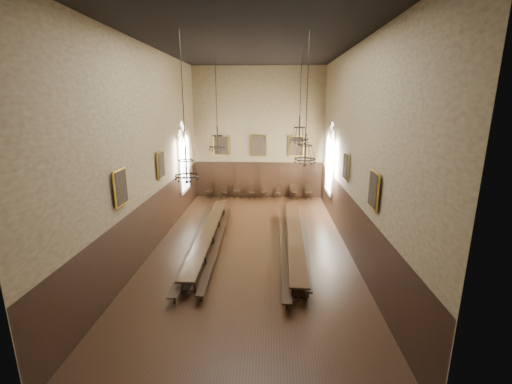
# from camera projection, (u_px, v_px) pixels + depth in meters

# --- Properties ---
(floor) EXTENTS (9.00, 18.00, 0.02)m
(floor) POSITION_uv_depth(u_px,v_px,m) (251.00, 247.00, 16.11)
(floor) COLOR black
(floor) RESTS_ON ground
(ceiling) EXTENTS (9.00, 18.00, 0.02)m
(ceiling) POSITION_uv_depth(u_px,v_px,m) (251.00, 41.00, 13.84)
(ceiling) COLOR black
(ceiling) RESTS_ON ground
(wall_back) EXTENTS (9.00, 0.02, 9.00)m
(wall_back) POSITION_uv_depth(u_px,v_px,m) (258.00, 134.00, 23.69)
(wall_back) COLOR #877753
(wall_back) RESTS_ON ground
(wall_front) EXTENTS (9.00, 0.02, 9.00)m
(wall_front) POSITION_uv_depth(u_px,v_px,m) (223.00, 219.00, 6.26)
(wall_front) COLOR #877753
(wall_front) RESTS_ON ground
(wall_left) EXTENTS (0.02, 18.00, 9.00)m
(wall_left) POSITION_uv_depth(u_px,v_px,m) (150.00, 151.00, 15.16)
(wall_left) COLOR #877753
(wall_left) RESTS_ON ground
(wall_right) EXTENTS (0.02, 18.00, 9.00)m
(wall_right) POSITION_uv_depth(u_px,v_px,m) (355.00, 152.00, 14.78)
(wall_right) COLOR #877753
(wall_right) RESTS_ON ground
(wainscot_panelling) EXTENTS (9.00, 18.00, 2.50)m
(wainscot_panelling) POSITION_uv_depth(u_px,v_px,m) (251.00, 222.00, 15.79)
(wainscot_panelling) COLOR black
(wainscot_panelling) RESTS_ON floor
(table_left) EXTENTS (0.86, 9.75, 0.76)m
(table_left) POSITION_uv_depth(u_px,v_px,m) (208.00, 237.00, 16.24)
(table_left) COLOR black
(table_left) RESTS_ON floor
(table_right) EXTENTS (0.98, 9.69, 0.75)m
(table_right) POSITION_uv_depth(u_px,v_px,m) (295.00, 241.00, 15.84)
(table_right) COLOR black
(table_right) RESTS_ON floor
(bench_left_outer) EXTENTS (0.85, 10.31, 0.46)m
(bench_left_outer) POSITION_uv_depth(u_px,v_px,m) (197.00, 241.00, 16.07)
(bench_left_outer) COLOR black
(bench_left_outer) RESTS_ON floor
(bench_left_inner) EXTENTS (0.51, 9.63, 0.43)m
(bench_left_inner) POSITION_uv_depth(u_px,v_px,m) (218.00, 243.00, 15.90)
(bench_left_inner) COLOR black
(bench_left_inner) RESTS_ON floor
(bench_right_inner) EXTENTS (0.47, 10.78, 0.48)m
(bench_right_inner) POSITION_uv_depth(u_px,v_px,m) (284.00, 242.00, 15.92)
(bench_right_inner) COLOR black
(bench_right_inner) RESTS_ON floor
(bench_right_outer) EXTENTS (0.89, 9.11, 0.41)m
(bench_right_outer) POSITION_uv_depth(u_px,v_px,m) (305.00, 243.00, 15.89)
(bench_right_outer) COLOR black
(bench_right_outer) RESTS_ON floor
(chair_0) EXTENTS (0.55, 0.55, 0.99)m
(chair_0) POSITION_uv_depth(u_px,v_px,m) (209.00, 194.00, 24.42)
(chair_0) COLOR black
(chair_0) RESTS_ON floor
(chair_1) EXTENTS (0.41, 0.41, 0.89)m
(chair_1) POSITION_uv_depth(u_px,v_px,m) (224.00, 195.00, 24.33)
(chair_1) COLOR black
(chair_1) RESTS_ON floor
(chair_2) EXTENTS (0.55, 0.55, 1.03)m
(chair_2) POSITION_uv_depth(u_px,v_px,m) (237.00, 194.00, 24.40)
(chair_2) COLOR black
(chair_2) RESTS_ON floor
(chair_3) EXTENTS (0.45, 0.45, 0.96)m
(chair_3) POSITION_uv_depth(u_px,v_px,m) (252.00, 194.00, 24.31)
(chair_3) COLOR black
(chair_3) RESTS_ON floor
(chair_4) EXTENTS (0.38, 0.38, 0.87)m
(chair_4) POSITION_uv_depth(u_px,v_px,m) (265.00, 195.00, 24.35)
(chair_4) COLOR black
(chair_4) RESTS_ON floor
(chair_5) EXTENTS (0.51, 0.52, 0.91)m
(chair_5) POSITION_uv_depth(u_px,v_px,m) (278.00, 195.00, 24.22)
(chair_5) COLOR black
(chair_5) RESTS_ON floor
(chair_6) EXTENTS (0.47, 0.47, 1.01)m
(chair_6) POSITION_uv_depth(u_px,v_px,m) (294.00, 195.00, 24.14)
(chair_6) COLOR black
(chair_6) RESTS_ON floor
(chair_7) EXTENTS (0.50, 0.50, 1.02)m
(chair_7) POSITION_uv_depth(u_px,v_px,m) (308.00, 195.00, 24.12)
(chair_7) COLOR black
(chair_7) RESTS_ON floor
(chandelier_back_left) EXTENTS (0.90, 0.90, 4.81)m
(chandelier_back_left) POSITION_uv_depth(u_px,v_px,m) (217.00, 141.00, 17.70)
(chandelier_back_left) COLOR black
(chandelier_back_left) RESTS_ON ceiling
(chandelier_back_right) EXTENTS (0.92, 0.92, 4.35)m
(chandelier_back_right) POSITION_uv_depth(u_px,v_px,m) (299.00, 134.00, 16.84)
(chandelier_back_right) COLOR black
(chandelier_back_right) RESTS_ON ceiling
(chandelier_front_left) EXTENTS (0.90, 0.90, 5.23)m
(chandelier_front_left) POSITION_uv_depth(u_px,v_px,m) (186.00, 167.00, 12.75)
(chandelier_front_left) COLOR black
(chandelier_front_left) RESTS_ON ceiling
(chandelier_front_right) EXTENTS (0.80, 0.80, 4.63)m
(chandelier_front_right) POSITION_uv_depth(u_px,v_px,m) (305.00, 151.00, 12.82)
(chandelier_front_right) COLOR black
(chandelier_front_right) RESTS_ON ceiling
(portrait_back_0) EXTENTS (1.10, 0.12, 1.40)m
(portrait_back_0) POSITION_uv_depth(u_px,v_px,m) (221.00, 146.00, 23.87)
(portrait_back_0) COLOR gold
(portrait_back_0) RESTS_ON wall_back
(portrait_back_1) EXTENTS (1.10, 0.12, 1.40)m
(portrait_back_1) POSITION_uv_depth(u_px,v_px,m) (258.00, 146.00, 23.76)
(portrait_back_1) COLOR gold
(portrait_back_1) RESTS_ON wall_back
(portrait_back_2) EXTENTS (1.10, 0.12, 1.40)m
(portrait_back_2) POSITION_uv_depth(u_px,v_px,m) (296.00, 146.00, 23.65)
(portrait_back_2) COLOR gold
(portrait_back_2) RESTS_ON wall_back
(portrait_left_0) EXTENTS (0.12, 1.00, 1.30)m
(portrait_left_0) POSITION_uv_depth(u_px,v_px,m) (161.00, 165.00, 16.33)
(portrait_left_0) COLOR gold
(portrait_left_0) RESTS_ON wall_left
(portrait_left_1) EXTENTS (0.12, 1.00, 1.30)m
(portrait_left_1) POSITION_uv_depth(u_px,v_px,m) (121.00, 187.00, 11.97)
(portrait_left_1) COLOR gold
(portrait_left_1) RESTS_ON wall_left
(portrait_right_0) EXTENTS (0.12, 1.00, 1.30)m
(portrait_right_0) POSITION_uv_depth(u_px,v_px,m) (346.00, 166.00, 15.96)
(portrait_right_0) COLOR gold
(portrait_right_0) RESTS_ON wall_right
(portrait_right_1) EXTENTS (0.12, 1.00, 1.30)m
(portrait_right_1) POSITION_uv_depth(u_px,v_px,m) (374.00, 190.00, 11.60)
(portrait_right_1) COLOR gold
(portrait_right_1) RESTS_ON wall_right
(window_right) EXTENTS (0.20, 2.20, 4.60)m
(window_right) POSITION_uv_depth(u_px,v_px,m) (330.00, 158.00, 20.38)
(window_right) COLOR white
(window_right) RESTS_ON wall_right
(window_left) EXTENTS (0.20, 2.20, 4.60)m
(window_left) POSITION_uv_depth(u_px,v_px,m) (184.00, 157.00, 20.75)
(window_left) COLOR white
(window_left) RESTS_ON wall_left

